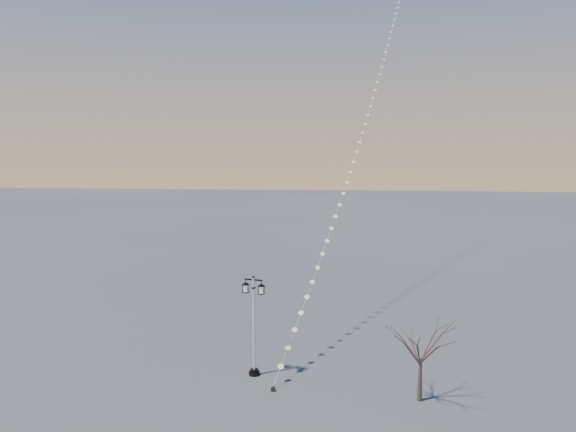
# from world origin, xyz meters

# --- Properties ---
(ground) EXTENTS (300.00, 300.00, 0.00)m
(ground) POSITION_xyz_m (0.00, 0.00, 0.00)
(ground) COLOR #4C4E4D
(ground) RESTS_ON ground
(street_lamp) EXTENTS (1.43, 0.74, 5.74)m
(street_lamp) POSITION_xyz_m (-0.70, 1.97, 3.18)
(street_lamp) COLOR black
(street_lamp) RESTS_ON ground
(bare_tree) EXTENTS (2.45, 2.45, 4.06)m
(bare_tree) POSITION_xyz_m (8.20, -0.22, 2.82)
(bare_tree) COLOR #45342A
(bare_tree) RESTS_ON ground
(kite_train) EXTENTS (10.87, 44.63, 32.36)m
(kite_train) POSITION_xyz_m (5.77, 22.06, 16.11)
(kite_train) COLOR black
(kite_train) RESTS_ON ground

